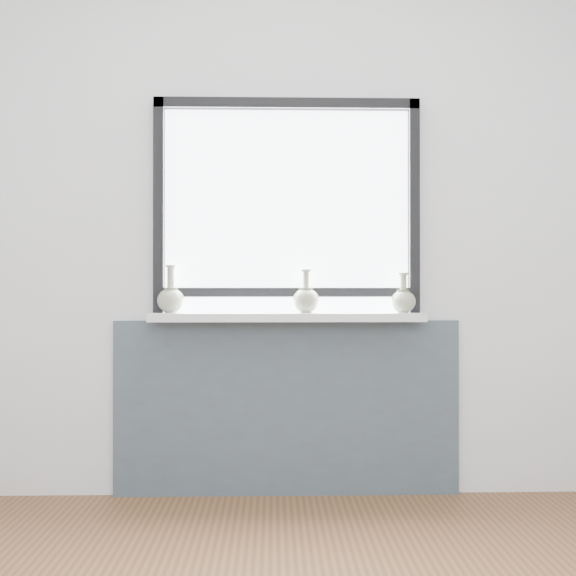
{
  "coord_description": "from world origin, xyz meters",
  "views": [
    {
      "loc": [
        -0.07,
        -1.38,
        1.01
      ],
      "look_at": [
        0.0,
        1.55,
        1.02
      ],
      "focal_mm": 40.0,
      "sensor_mm": 36.0,
      "label": 1
    }
  ],
  "objects_px": {
    "vase_c": "(403,300)",
    "windowsill": "(287,317)",
    "vase_a": "(171,298)",
    "vase_b": "(306,299)"
  },
  "relations": [
    {
      "from": "vase_c",
      "to": "windowsill",
      "type": "bearing_deg",
      "value": 178.79
    },
    {
      "from": "windowsill",
      "to": "vase_a",
      "type": "distance_m",
      "value": 0.57
    },
    {
      "from": "windowsill",
      "to": "vase_c",
      "type": "xyz_separation_m",
      "value": [
        0.56,
        -0.01,
        0.08
      ]
    },
    {
      "from": "windowsill",
      "to": "vase_b",
      "type": "bearing_deg",
      "value": 0.47
    },
    {
      "from": "windowsill",
      "to": "vase_a",
      "type": "relative_size",
      "value": 5.72
    },
    {
      "from": "vase_a",
      "to": "vase_b",
      "type": "distance_m",
      "value": 0.65
    },
    {
      "from": "windowsill",
      "to": "vase_b",
      "type": "xyz_separation_m",
      "value": [
        0.09,
        0.0,
        0.09
      ]
    },
    {
      "from": "vase_b",
      "to": "vase_c",
      "type": "height_order",
      "value": "vase_b"
    },
    {
      "from": "windowsill",
      "to": "vase_b",
      "type": "distance_m",
      "value": 0.13
    },
    {
      "from": "vase_a",
      "to": "vase_c",
      "type": "bearing_deg",
      "value": -0.69
    }
  ]
}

